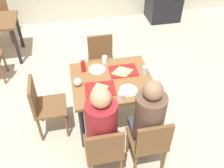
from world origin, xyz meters
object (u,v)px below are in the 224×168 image
at_px(pizza_slice_b, 122,71).
at_px(person_in_red, 101,124).
at_px(tray_red_far, 123,71).
at_px(plastic_cup_a, 105,60).
at_px(foil_bundle, 78,82).
at_px(paper_plate_center, 97,69).
at_px(condiment_bottle, 83,66).
at_px(main_table, 112,86).
at_px(chair_near_left, 104,149).
at_px(chair_left_end, 43,104).
at_px(pizza_slice_a, 100,88).
at_px(soda_can, 145,70).
at_px(chair_far_side, 101,59).
at_px(tray_red_near, 100,89).
at_px(plastic_cup_b, 121,96).
at_px(person_in_brown_jacket, 148,117).
at_px(chair_near_right, 150,142).
at_px(paper_plate_near_edge, 128,90).

bearing_deg(pizza_slice_b, person_in_red, -117.58).
bearing_deg(tray_red_far, plastic_cup_a, 130.19).
xyz_separation_m(tray_red_far, foil_bundle, (-0.60, -0.15, 0.04)).
xyz_separation_m(paper_plate_center, condiment_bottle, (-0.18, 0.00, 0.08)).
xyz_separation_m(main_table, chair_near_left, (-0.25, -0.82, -0.15)).
bearing_deg(paper_plate_center, chair_left_end, -162.09).
relative_size(condiment_bottle, foil_bundle, 1.60).
distance_m(paper_plate_center, foil_bundle, 0.38).
distance_m(tray_red_far, condiment_bottle, 0.52).
distance_m(main_table, pizza_slice_a, 0.26).
bearing_deg(condiment_bottle, tray_red_far, -12.15).
bearing_deg(tray_red_far, soda_can, -23.29).
height_order(chair_far_side, tray_red_near, chair_far_side).
distance_m(paper_plate_center, plastic_cup_b, 0.63).
bearing_deg(chair_near_left, plastic_cup_a, 79.20).
height_order(chair_far_side, condiment_bottle, condiment_bottle).
bearing_deg(person_in_brown_jacket, pizza_slice_b, 96.66).
height_order(chair_near_right, paper_plate_center, chair_near_right).
bearing_deg(paper_plate_near_edge, chair_far_side, 98.13).
height_order(pizza_slice_b, foil_bundle, foil_bundle).
relative_size(main_table, soda_can, 8.22).
distance_m(person_in_brown_jacket, condiment_bottle, 1.08).
height_order(person_in_red, person_in_brown_jacket, same).
height_order(person_in_brown_jacket, tray_red_near, person_in_brown_jacket).
bearing_deg(chair_near_right, person_in_red, 164.40).
bearing_deg(person_in_red, tray_red_near, 81.84).
distance_m(tray_red_far, pizza_slice_b, 0.03).
bearing_deg(pizza_slice_b, chair_left_end, -174.03).
xyz_separation_m(person_in_brown_jacket, tray_red_far, (-0.08, 0.81, 0.01)).
relative_size(person_in_brown_jacket, paper_plate_center, 5.72).
distance_m(tray_red_near, tray_red_far, 0.45).
distance_m(main_table, chair_left_end, 0.90).
bearing_deg(pizza_slice_a, chair_left_end, 168.04).
bearing_deg(paper_plate_center, person_in_brown_jacket, -66.28).
distance_m(plastic_cup_a, condiment_bottle, 0.33).
distance_m(tray_red_far, plastic_cup_a, 0.31).
relative_size(chair_near_left, foil_bundle, 8.47).
bearing_deg(foil_bundle, pizza_slice_a, -27.02).
distance_m(paper_plate_near_edge, foil_bundle, 0.62).
relative_size(chair_left_end, person_in_brown_jacket, 0.67).
bearing_deg(main_table, person_in_brown_jacket, -69.64).
height_order(soda_can, condiment_bottle, condiment_bottle).
bearing_deg(plastic_cup_a, paper_plate_near_edge, -73.81).
relative_size(plastic_cup_a, condiment_bottle, 0.62).
height_order(chair_far_side, soda_can, soda_can).
height_order(paper_plate_near_edge, soda_can, soda_can).
height_order(pizza_slice_a, plastic_cup_b, plastic_cup_b).
bearing_deg(paper_plate_center, condiment_bottle, 180.00).
bearing_deg(pizza_slice_a, condiment_bottle, 111.56).
bearing_deg(plastic_cup_a, soda_can, -37.43).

